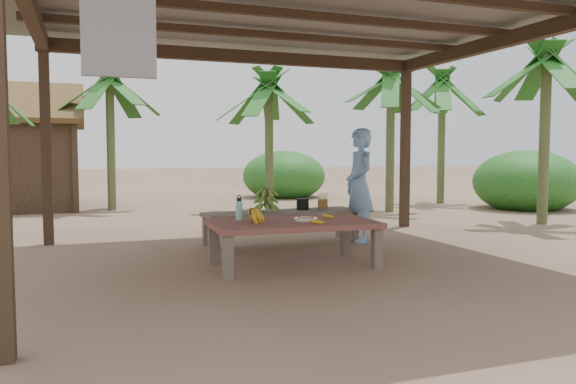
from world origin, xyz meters
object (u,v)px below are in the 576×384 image
object	(u,v)px
work_table	(293,227)
cooking_pot	(303,204)
bench	(283,215)
water_flask	(239,210)
ripe_banana_bunch	(251,215)
plate	(306,219)
woman	(359,185)

from	to	relation	value
work_table	cooking_pot	xyz separation A→B (m)	(0.75, 1.61, 0.09)
bench	water_flask	bearing A→B (deg)	-132.43
ripe_banana_bunch	cooking_pot	xyz separation A→B (m)	(1.22, 1.57, -0.06)
ripe_banana_bunch	plate	xyz separation A→B (m)	(0.62, -0.05, -0.07)
water_flask	woman	distance (m)	2.25
plate	woman	distance (m)	1.88
bench	ripe_banana_bunch	world-z (taller)	ripe_banana_bunch
water_flask	cooking_pot	xyz separation A→B (m)	(1.28, 1.31, -0.09)
bench	woman	distance (m)	1.17
work_table	water_flask	bearing A→B (deg)	152.35
ripe_banana_bunch	plate	world-z (taller)	ripe_banana_bunch
cooking_pot	bench	bearing A→B (deg)	-162.88
plate	water_flask	size ratio (longest dim) A/B	0.91
bench	ripe_banana_bunch	bearing A→B (deg)	-125.51
bench	ripe_banana_bunch	size ratio (longest dim) A/B	7.94
ripe_banana_bunch	bench	bearing A→B (deg)	58.88
ripe_banana_bunch	plate	size ratio (longest dim) A/B	1.09
water_flask	woman	world-z (taller)	woman
plate	cooking_pot	size ratio (longest dim) A/B	1.46
ripe_banana_bunch	woman	size ratio (longest dim) A/B	0.18
work_table	bench	world-z (taller)	work_table
water_flask	plate	bearing A→B (deg)	-24.51
work_table	cooking_pot	bearing A→B (deg)	67.13
bench	plate	size ratio (longest dim) A/B	8.66
cooking_pot	woman	bearing A→B (deg)	-23.67
plate	cooking_pot	distance (m)	1.73
cooking_pot	plate	bearing A→B (deg)	-110.32
work_table	ripe_banana_bunch	size ratio (longest dim) A/B	6.50
bench	woman	xyz separation A→B (m)	(1.07, -0.22, 0.41)
woman	ripe_banana_bunch	bearing A→B (deg)	-53.61
water_flask	cooking_pot	size ratio (longest dim) A/B	1.60
ripe_banana_bunch	cooking_pot	distance (m)	1.99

